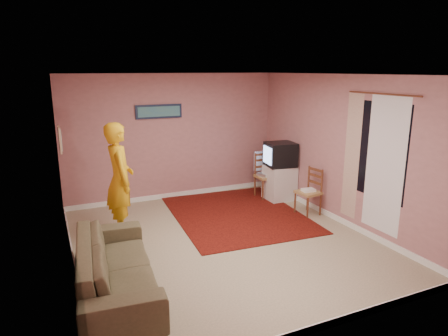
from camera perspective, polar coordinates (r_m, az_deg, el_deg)
name	(u,v)px	position (r m, az deg, el deg)	size (l,w,h in m)	color
ground	(223,241)	(6.50, -0.17, -10.35)	(5.00, 5.00, 0.00)	tan
wall_back	(174,137)	(8.39, -7.21, 4.38)	(4.50, 0.02, 2.60)	#B17476
wall_front	(328,215)	(4.03, 14.65, -6.48)	(4.50, 0.02, 2.60)	#B17476
wall_left	(65,178)	(5.58, -21.75, -1.34)	(0.02, 5.00, 2.60)	#B17476
wall_right	(340,150)	(7.28, 16.21, 2.49)	(0.02, 5.00, 2.60)	#B17476
ceiling	(223,75)	(5.93, -0.18, 13.21)	(4.50, 5.00, 0.02)	white
baseboard_back	(175,195)	(8.67, -6.94, -3.80)	(4.50, 0.02, 0.10)	white
baseboard_front	(320,327)	(4.62, 13.55, -21.16)	(4.50, 0.02, 0.10)	white
baseboard_left	(75,265)	(6.01, -20.56, -12.90)	(0.02, 5.00, 0.10)	white
baseboard_right	(335,217)	(7.61, 15.51, -6.77)	(0.02, 5.00, 0.10)	white
window	(379,151)	(6.61, 21.28, 2.29)	(0.01, 1.10, 1.50)	black
curtain_sheer	(385,166)	(6.54, 21.97, 0.31)	(0.01, 0.75, 2.10)	white
curtain_floral	(352,157)	(7.01, 17.80, 1.53)	(0.01, 0.35, 2.10)	beige
curtain_rod	(382,94)	(6.47, 21.69, 9.82)	(0.02, 0.02, 1.40)	brown
picture_back	(159,111)	(8.20, -9.28, 7.98)	(0.95, 0.04, 0.28)	#131C35
picture_left	(60,140)	(7.10, -22.38, 3.76)	(0.04, 0.38, 0.42)	beige
area_rug	(237,214)	(7.61, 1.89, -6.58)	(2.30, 2.87, 0.02)	black
tv_cabinet	(279,183)	(8.45, 7.93, -2.10)	(0.57, 0.52, 0.72)	silver
crt_tv	(280,154)	(8.30, 8.03, 1.94)	(0.64, 0.59, 0.49)	black
chair_a	(267,171)	(8.50, 6.13, -0.42)	(0.43, 0.41, 0.52)	#A27D4E
dvd_player	(267,174)	(8.51, 6.12, -0.83)	(0.36, 0.26, 0.06)	#BABBBF
blue_throw	(263,161)	(8.61, 5.52, 1.07)	(0.40, 0.05, 0.42)	#7C9ACB
chair_b	(309,187)	(7.62, 11.98, -2.64)	(0.43, 0.45, 0.48)	#A27D4E
game_console	(308,190)	(7.64, 11.96, -3.10)	(0.24, 0.17, 0.05)	white
sofa	(116,266)	(5.21, -15.20, -13.34)	(2.25, 0.88, 0.66)	brown
person	(120,180)	(6.68, -14.65, -1.63)	(0.68, 0.45, 1.87)	gold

